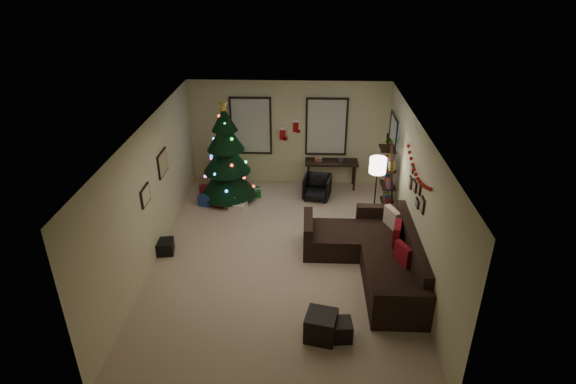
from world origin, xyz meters
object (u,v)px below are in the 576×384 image
object	(u,v)px
sofa	(376,255)
desk_chair	(317,187)
desk	(331,164)
bookshelf	(389,180)
christmas_tree	(227,159)

from	to	relation	value
sofa	desk_chair	xyz separation A→B (m)	(-1.07, 2.90, -0.00)
desk	desk_chair	xyz separation A→B (m)	(-0.37, -0.65, -0.33)
sofa	desk_chair	world-z (taller)	sofa
desk	desk_chair	size ratio (longest dim) A/B	2.21
desk	bookshelf	bearing A→B (deg)	-51.86
bookshelf	christmas_tree	bearing A→B (deg)	168.43
christmas_tree	bookshelf	xyz separation A→B (m)	(3.74, -0.76, -0.11)
sofa	desk_chair	distance (m)	3.10
bookshelf	desk_chair	bearing A→B (deg)	150.81
desk	desk_chair	world-z (taller)	desk
christmas_tree	desk	distance (m)	2.68
desk	bookshelf	distance (m)	1.96
sofa	desk	world-z (taller)	sofa
desk	desk_chair	bearing A→B (deg)	-119.47
sofa	bookshelf	distance (m)	2.18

